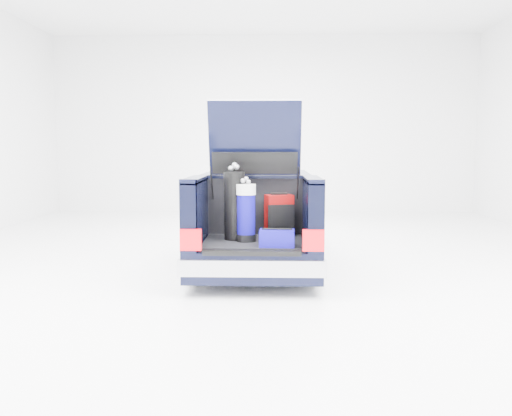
{
  "coord_description": "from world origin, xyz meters",
  "views": [
    {
      "loc": [
        0.25,
        -8.59,
        1.81
      ],
      "look_at": [
        0.0,
        -0.5,
        0.93
      ],
      "focal_mm": 38.0,
      "sensor_mm": 36.0,
      "label": 1
    }
  ],
  "objects_px": {
    "blue_golf_bag": "(246,212)",
    "red_suitcase": "(279,216)",
    "black_golf_bag": "(234,205)",
    "blue_duffel": "(277,238)",
    "car": "(257,220)"
  },
  "relations": [
    {
      "from": "black_golf_bag",
      "to": "blue_golf_bag",
      "type": "bearing_deg",
      "value": -32.04
    },
    {
      "from": "blue_duffel",
      "to": "black_golf_bag",
      "type": "bearing_deg",
      "value": 141.4
    },
    {
      "from": "black_golf_bag",
      "to": "blue_duffel",
      "type": "height_order",
      "value": "black_golf_bag"
    },
    {
      "from": "blue_duffel",
      "to": "blue_golf_bag",
      "type": "bearing_deg",
      "value": 141.26
    },
    {
      "from": "blue_golf_bag",
      "to": "blue_duffel",
      "type": "height_order",
      "value": "blue_golf_bag"
    },
    {
      "from": "red_suitcase",
      "to": "blue_golf_bag",
      "type": "bearing_deg",
      "value": -150.14
    },
    {
      "from": "car",
      "to": "blue_golf_bag",
      "type": "bearing_deg",
      "value": -93.39
    },
    {
      "from": "blue_golf_bag",
      "to": "red_suitcase",
      "type": "bearing_deg",
      "value": 69.79
    },
    {
      "from": "red_suitcase",
      "to": "black_golf_bag",
      "type": "distance_m",
      "value": 0.7
    },
    {
      "from": "car",
      "to": "black_golf_bag",
      "type": "height_order",
      "value": "car"
    },
    {
      "from": "black_golf_bag",
      "to": "blue_duffel",
      "type": "distance_m",
      "value": 0.83
    },
    {
      "from": "car",
      "to": "blue_golf_bag",
      "type": "distance_m",
      "value": 1.69
    },
    {
      "from": "black_golf_bag",
      "to": "blue_golf_bag",
      "type": "distance_m",
      "value": 0.23
    },
    {
      "from": "blue_golf_bag",
      "to": "car",
      "type": "bearing_deg",
      "value": 109.96
    },
    {
      "from": "red_suitcase",
      "to": "blue_duffel",
      "type": "height_order",
      "value": "red_suitcase"
    }
  ]
}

